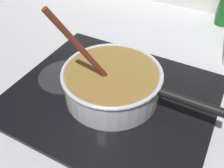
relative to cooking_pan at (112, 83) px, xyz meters
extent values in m
cube|color=#B7B7BC|center=(-0.08, -0.10, -0.08)|extent=(2.40, 1.60, 0.04)
cube|color=black|center=(0.00, 0.00, -0.05)|extent=(0.56, 0.48, 0.01)
torus|color=#592D0C|center=(0.00, 0.00, -0.04)|extent=(0.20, 0.20, 0.01)
cylinder|color=#262628|center=(-0.16, 0.00, -0.04)|extent=(0.16, 0.16, 0.01)
cylinder|color=silver|center=(0.00, 0.00, -0.01)|extent=(0.26, 0.26, 0.08)
cylinder|color=olive|center=(0.00, 0.00, 0.00)|extent=(0.25, 0.25, 0.08)
torus|color=silver|center=(0.00, 0.00, 0.04)|extent=(0.27, 0.27, 0.01)
cylinder|color=black|center=(0.22, 0.00, 0.03)|extent=(0.17, 0.02, 0.02)
cylinder|color=beige|center=(0.05, 0.02, 0.03)|extent=(0.03, 0.03, 0.01)
cylinder|color=beige|center=(-0.01, 0.04, 0.03)|extent=(0.03, 0.03, 0.01)
cylinder|color=beige|center=(0.00, -0.02, 0.03)|extent=(0.03, 0.03, 0.01)
cylinder|color=#E5CC7A|center=(-0.06, 0.01, 0.03)|extent=(0.03, 0.03, 0.01)
cylinder|color=beige|center=(-0.07, -0.06, 0.03)|extent=(0.04, 0.04, 0.01)
cylinder|color=beige|center=(0.00, -0.07, 0.03)|extent=(0.04, 0.04, 0.01)
cylinder|color=#E5CC7A|center=(0.00, 0.10, 0.03)|extent=(0.03, 0.03, 0.01)
cylinder|color=#EDD88C|center=(-0.09, 0.05, 0.03)|extent=(0.04, 0.04, 0.01)
cylinder|color=maroon|center=(-0.05, -0.06, 0.13)|extent=(0.11, 0.11, 0.22)
cube|color=brown|center=(-0.01, -0.01, 0.02)|extent=(0.05, 0.05, 0.01)
camera|label=1|loc=(0.24, -0.45, 0.45)|focal=40.12mm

